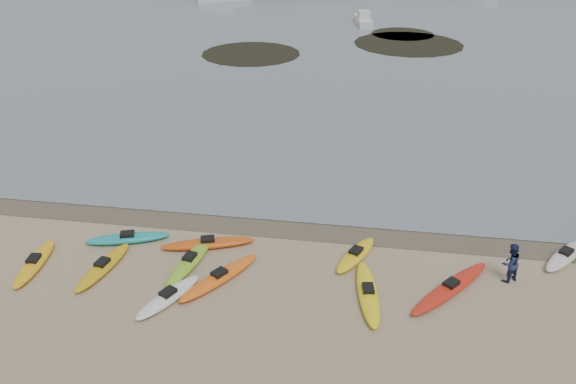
# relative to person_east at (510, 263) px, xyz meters

# --- Properties ---
(ground) EXTENTS (600.00, 600.00, 0.00)m
(ground) POSITION_rel_person_east_xyz_m (-8.75, 2.92, -0.79)
(ground) COLOR tan
(ground) RESTS_ON ground
(wet_sand) EXTENTS (60.00, 60.00, 0.00)m
(wet_sand) POSITION_rel_person_east_xyz_m (-8.75, 2.62, -0.79)
(wet_sand) COLOR brown
(wet_sand) RESTS_ON ground
(kayaks) EXTENTS (24.02, 8.34, 0.34)m
(kayaks) POSITION_rel_person_east_xyz_m (-8.34, -0.62, -0.62)
(kayaks) COLOR white
(kayaks) RESTS_ON ground
(person_east) EXTENTS (0.97, 0.93, 1.59)m
(person_east) POSITION_rel_person_east_xyz_m (0.00, 0.00, 0.00)
(person_east) COLOR navy
(person_east) RESTS_ON ground
(kelp_mats) EXTENTS (23.85, 17.86, 0.04)m
(kelp_mats) POSITION_rel_person_east_xyz_m (-7.36, 36.12, -0.77)
(kelp_mats) COLOR black
(kelp_mats) RESTS_ON water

